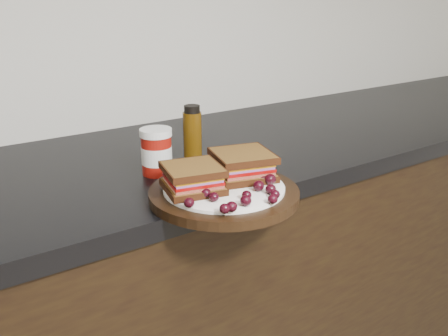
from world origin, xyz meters
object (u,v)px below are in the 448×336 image
Objects in this scene: plate at (224,194)px; condiment_jar at (157,152)px; oil_bottle at (192,131)px; sandwich_left at (193,178)px.

condiment_jar is (-0.04, 0.19, 0.04)m from plate.
condiment_jar reaches higher than plate.
oil_bottle reaches higher than plate.
plate is 2.33× the size of oil_bottle.
condiment_jar is at bearing 102.53° from plate.
plate is 0.07m from sandwich_left.
sandwich_left is at bearing 162.80° from plate.
plate is 0.20m from condiment_jar.
plate is at bearing -108.27° from oil_bottle.
condiment_jar is 0.82× the size of oil_bottle.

